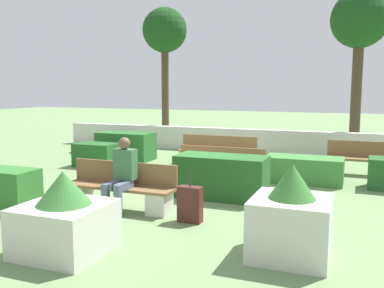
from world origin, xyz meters
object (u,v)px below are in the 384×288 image
at_px(bench_back, 217,154).
at_px(tree_leftmost, 165,34).
at_px(bench_front, 119,191).
at_px(bench_left_side, 219,170).
at_px(suitcase, 190,204).
at_px(tree_center_left, 360,24).
at_px(bench_right_side, 361,163).
at_px(person_seated_man, 122,172).
at_px(planter_corner_right, 65,219).
at_px(planter_corner_left, 291,220).

height_order(bench_back, tree_leftmost, tree_leftmost).
bearing_deg(tree_leftmost, bench_front, -70.66).
relative_size(bench_front, bench_back, 0.96).
bearing_deg(bench_back, bench_left_side, -70.34).
distance_m(suitcase, tree_center_left, 9.35).
relative_size(bench_front, bench_left_side, 1.03).
height_order(bench_right_side, tree_leftmost, tree_leftmost).
distance_m(bench_left_side, bench_right_side, 3.78).
bearing_deg(bench_right_side, bench_back, -170.41).
xyz_separation_m(bench_right_side, bench_back, (-3.77, -0.12, 0.02)).
relative_size(person_seated_man, planter_corner_right, 1.19).
bearing_deg(bench_front, suitcase, -10.14).
relative_size(planter_corner_right, suitcase, 1.39).
relative_size(planter_corner_left, suitcase, 1.54).
relative_size(bench_back, tree_center_left, 0.42).
bearing_deg(suitcase, bench_back, 103.37).
bearing_deg(bench_back, planter_corner_left, -63.28).
relative_size(bench_left_side, tree_leftmost, 0.40).
distance_m(person_seated_man, tree_center_left, 9.51).
relative_size(bench_left_side, bench_right_side, 1.21).
distance_m(bench_right_side, person_seated_man, 6.35).
relative_size(bench_right_side, suitcase, 2.13).
relative_size(bench_left_side, suitcase, 2.57).
distance_m(bench_front, bench_left_side, 2.75).
height_order(planter_corner_left, tree_center_left, tree_center_left).
bearing_deg(tree_center_left, person_seated_man, -114.48).
distance_m(bench_left_side, person_seated_man, 2.85).
distance_m(bench_back, person_seated_man, 4.88).
xyz_separation_m(bench_front, planter_corner_right, (0.42, -2.07, 0.13)).
height_order(planter_corner_right, suitcase, planter_corner_right).
bearing_deg(bench_back, person_seated_man, -91.63).
xyz_separation_m(bench_left_side, planter_corner_left, (2.14, -3.65, 0.17)).
bearing_deg(tree_center_left, suitcase, -105.96).
relative_size(bench_right_side, person_seated_man, 1.29).
bearing_deg(planter_corner_left, bench_back, 116.59).
distance_m(bench_right_side, planter_corner_left, 6.02).
height_order(bench_left_side, bench_back, same).
distance_m(person_seated_man, tree_leftmost, 9.22).
bearing_deg(planter_corner_left, bench_right_side, 81.92).
bearing_deg(planter_corner_left, bench_left_side, 120.46).
relative_size(bench_front, planter_corner_right, 1.92).
xyz_separation_m(bench_left_side, tree_center_left, (2.76, 5.41, 3.78)).
height_order(bench_front, planter_corner_left, planter_corner_left).
bearing_deg(tree_leftmost, planter_corner_left, -56.44).
bearing_deg(person_seated_man, suitcase, -5.24).
xyz_separation_m(bench_front, bench_right_side, (4.06, 4.84, -0.02)).
height_order(bench_right_side, planter_corner_left, planter_corner_left).
bearing_deg(bench_back, tree_center_left, 42.55).
relative_size(bench_right_side, tree_leftmost, 0.33).
height_order(bench_front, tree_leftmost, tree_leftmost).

